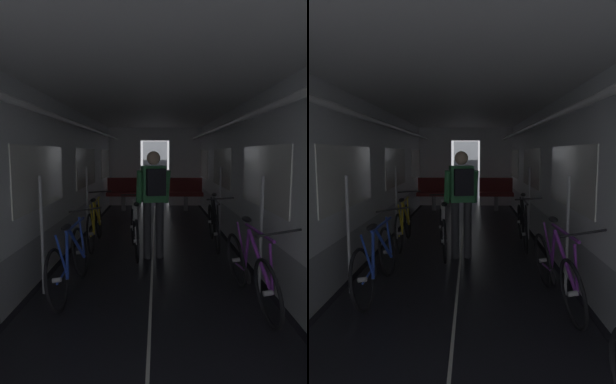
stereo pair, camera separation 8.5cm
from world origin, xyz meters
TOP-DOWN VIEW (x-y plane):
  - train_car_shell at (-0.00, 3.60)m, footprint 3.14×12.34m
  - bench_seat_far_left at (-0.90, 8.07)m, footprint 0.98×0.51m
  - bench_seat_far_right at (0.90, 8.07)m, footprint 0.98×0.51m
  - bicycle_black at (1.09, 4.26)m, footprint 0.44×1.69m
  - bicycle_purple at (1.10, 1.87)m, footprint 0.46×1.69m
  - bicycle_yellow at (-1.04, 4.23)m, footprint 0.44×1.69m
  - bicycle_blue at (-0.97, 2.17)m, footprint 0.44×1.69m
  - person_cyclist_aisle at (0.02, 3.49)m, footprint 0.56×0.45m
  - bicycle_white_in_aisle at (-0.30, 3.75)m, footprint 0.44×1.68m

SIDE VIEW (x-z plane):
  - bicycle_blue at x=-0.97m, z-range -0.10..0.86m
  - bicycle_purple at x=1.10m, z-range -0.10..0.86m
  - bicycle_black at x=1.09m, z-range -0.09..0.86m
  - bicycle_yellow at x=-1.04m, z-range -0.09..0.86m
  - bicycle_white_in_aisle at x=-0.30m, z-range -0.08..0.85m
  - bench_seat_far_left at x=-0.90m, z-range 0.09..1.04m
  - bench_seat_far_right at x=0.90m, z-range 0.09..1.04m
  - person_cyclist_aisle at x=0.02m, z-range 0.17..1.86m
  - train_car_shell at x=0.00m, z-range 0.41..2.98m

